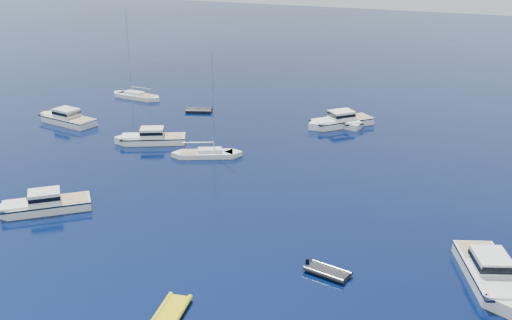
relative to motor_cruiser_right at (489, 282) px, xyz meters
The scene contains 12 objects.
ground 29.79m from the motor_cruiser_right, 144.98° to the right, with size 400.00×400.00×0.00m, color #071848.
motor_cruiser_right is the anchor object (origin of this frame).
motor_cruiser_left 39.75m from the motor_cruiser_right, behind, with size 2.93×9.57×2.51m, color silver, non-canonical shape.
motor_cruiser_centre 45.25m from the motor_cruiser_right, 159.06° to the left, with size 2.91×9.52×2.50m, color white, non-canonical shape.
motor_cruiser_far_l 60.84m from the motor_cruiser_right, 162.61° to the left, with size 3.17×10.34×2.72m, color silver, non-canonical shape.
motor_cruiser_distant 41.07m from the motor_cruiser_right, 124.48° to the left, with size 3.15×10.31×2.71m, color white, non-canonical shape.
motor_cruiser_horizon 42.19m from the motor_cruiser_right, 122.94° to the left, with size 2.64×8.64×2.27m, color silver, non-canonical shape.
sailboat_centre 36.43m from the motor_cruiser_right, 155.99° to the left, with size 2.28×8.79×12.91m, color silver, non-canonical shape.
sailboat_far_l 67.26m from the motor_cruiser_right, 149.47° to the left, with size 2.54×9.75×14.33m, color white, non-canonical shape.
tender_yellow 23.70m from the motor_cruiser_right, 143.74° to the right, with size 2.18×4.04×0.95m, color yellow, non-canonical shape.
tender_grey_near 12.07m from the motor_cruiser_right, 158.90° to the right, with size 1.99×3.62×0.95m, color black, non-canonical shape.
tender_grey_far 54.42m from the motor_cruiser_right, 144.75° to the left, with size 2.21×4.12×0.95m, color black, non-canonical shape.
Camera 1 is at (26.11, -26.15, 24.13)m, focal length 42.51 mm.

